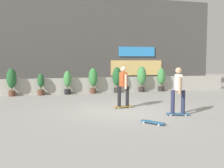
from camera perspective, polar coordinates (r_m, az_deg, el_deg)
ground_plane at (r=10.59m, az=2.21°, el=-5.54°), size 48.00×48.00×0.00m
planter_wall at (r=16.29m, az=-4.29°, el=-0.26°), size 18.00×0.40×0.90m
building_backdrop at (r=20.20m, az=-6.60°, el=8.67°), size 20.00×2.08×6.50m
potted_plant_0 at (r=15.54m, az=-20.50°, el=0.82°), size 0.53×0.53×1.53m
potted_plant_1 at (r=15.51m, az=-14.83°, el=0.06°), size 0.37×0.37×1.21m
potted_plant_2 at (r=15.59m, az=-9.41°, el=0.62°), size 0.44×0.44×1.36m
potted_plant_3 at (r=15.81m, az=-4.02°, el=1.13°), size 0.51×0.51×1.50m
potted_plant_4 at (r=16.17m, az=1.05°, el=1.33°), size 0.54×0.54×1.55m
potted_plant_5 at (r=16.70m, az=6.29°, el=1.51°), size 0.56×0.56×1.59m
potted_plant_6 at (r=17.24m, az=10.40°, el=1.29°), size 0.50×0.50×1.47m
skater_foreground at (r=9.69m, az=13.83°, el=-1.03°), size 0.82×0.54×1.70m
skater_by_wall_right at (r=10.90m, az=2.40°, el=-0.24°), size 0.82×0.56×1.70m
skateboard_near_camera at (r=8.37m, az=8.59°, el=-7.97°), size 0.62×0.77×0.08m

